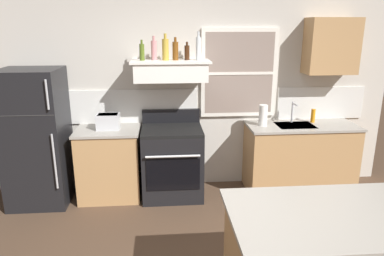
{
  "coord_description": "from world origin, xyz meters",
  "views": [
    {
      "loc": [
        -0.35,
        -2.44,
        2.15
      ],
      "look_at": [
        -0.05,
        1.2,
        1.1
      ],
      "focal_mm": 33.38,
      "sensor_mm": 36.0,
      "label": 1
    }
  ],
  "objects_px": {
    "toaster": "(108,121)",
    "bottle_amber_wine": "(175,51)",
    "refrigerator": "(37,138)",
    "bottle_rose_pink": "(154,50)",
    "bottle_clear_tall": "(198,48)",
    "stove_range": "(172,161)",
    "bottle_brown_stout": "(187,52)",
    "bottle_olive_oil_square": "(142,52)",
    "bottle_champagne_gold_foil": "(165,49)",
    "dish_soap_bottle": "(313,116)",
    "paper_towel_roll": "(263,115)"
  },
  "relations": [
    {
      "from": "refrigerator",
      "to": "toaster",
      "type": "relative_size",
      "value": 5.63
    },
    {
      "from": "toaster",
      "to": "bottle_champagne_gold_foil",
      "type": "distance_m",
      "value": 1.13
    },
    {
      "from": "paper_towel_roll",
      "to": "bottle_rose_pink",
      "type": "bearing_deg",
      "value": 175.27
    },
    {
      "from": "stove_range",
      "to": "bottle_clear_tall",
      "type": "distance_m",
      "value": 1.47
    },
    {
      "from": "bottle_amber_wine",
      "to": "bottle_brown_stout",
      "type": "xyz_separation_m",
      "value": [
        0.14,
        0.02,
        -0.02
      ]
    },
    {
      "from": "refrigerator",
      "to": "stove_range",
      "type": "distance_m",
      "value": 1.69
    },
    {
      "from": "stove_range",
      "to": "bottle_amber_wine",
      "type": "bearing_deg",
      "value": 60.22
    },
    {
      "from": "toaster",
      "to": "bottle_amber_wine",
      "type": "bearing_deg",
      "value": 4.71
    },
    {
      "from": "bottle_champagne_gold_foil",
      "to": "bottle_clear_tall",
      "type": "bearing_deg",
      "value": 2.04
    },
    {
      "from": "stove_range",
      "to": "bottle_brown_stout",
      "type": "bearing_deg",
      "value": 31.4
    },
    {
      "from": "bottle_champagne_gold_foil",
      "to": "dish_soap_bottle",
      "type": "bearing_deg",
      "value": 1.38
    },
    {
      "from": "bottle_clear_tall",
      "to": "bottle_rose_pink",
      "type": "bearing_deg",
      "value": 175.16
    },
    {
      "from": "refrigerator",
      "to": "bottle_olive_oil_square",
      "type": "relative_size",
      "value": 6.84
    },
    {
      "from": "bottle_amber_wine",
      "to": "paper_towel_roll",
      "type": "relative_size",
      "value": 1.01
    },
    {
      "from": "bottle_olive_oil_square",
      "to": "bottle_clear_tall",
      "type": "bearing_deg",
      "value": 0.42
    },
    {
      "from": "bottle_champagne_gold_foil",
      "to": "bottle_amber_wine",
      "type": "bearing_deg",
      "value": 8.19
    },
    {
      "from": "toaster",
      "to": "bottle_amber_wine",
      "type": "distance_m",
      "value": 1.2
    },
    {
      "from": "bottle_clear_tall",
      "to": "dish_soap_bottle",
      "type": "xyz_separation_m",
      "value": [
        1.54,
        0.03,
        -0.89
      ]
    },
    {
      "from": "refrigerator",
      "to": "stove_range",
      "type": "height_order",
      "value": "refrigerator"
    },
    {
      "from": "bottle_rose_pink",
      "to": "bottle_brown_stout",
      "type": "distance_m",
      "value": 0.4
    },
    {
      "from": "bottle_brown_stout",
      "to": "bottle_amber_wine",
      "type": "bearing_deg",
      "value": -173.47
    },
    {
      "from": "bottle_rose_pink",
      "to": "bottle_amber_wine",
      "type": "xyz_separation_m",
      "value": [
        0.26,
        -0.04,
        -0.01
      ]
    },
    {
      "from": "stove_range",
      "to": "dish_soap_bottle",
      "type": "xyz_separation_m",
      "value": [
        1.88,
        0.14,
        0.54
      ]
    },
    {
      "from": "bottle_amber_wine",
      "to": "dish_soap_bottle",
      "type": "bearing_deg",
      "value": 0.92
    },
    {
      "from": "bottle_olive_oil_square",
      "to": "refrigerator",
      "type": "bearing_deg",
      "value": -174.63
    },
    {
      "from": "bottle_brown_stout",
      "to": "dish_soap_bottle",
      "type": "bearing_deg",
      "value": 0.44
    },
    {
      "from": "toaster",
      "to": "bottle_olive_oil_square",
      "type": "relative_size",
      "value": 1.22
    },
    {
      "from": "bottle_champagne_gold_foil",
      "to": "bottle_brown_stout",
      "type": "bearing_deg",
      "value": 7.29
    },
    {
      "from": "bottle_olive_oil_square",
      "to": "bottle_amber_wine",
      "type": "distance_m",
      "value": 0.4
    },
    {
      "from": "bottle_rose_pink",
      "to": "bottle_brown_stout",
      "type": "bearing_deg",
      "value": -3.75
    },
    {
      "from": "bottle_rose_pink",
      "to": "dish_soap_bottle",
      "type": "distance_m",
      "value": 2.25
    },
    {
      "from": "bottle_rose_pink",
      "to": "bottle_clear_tall",
      "type": "height_order",
      "value": "bottle_clear_tall"
    },
    {
      "from": "bottle_rose_pink",
      "to": "toaster",
      "type": "bearing_deg",
      "value": -169.18
    },
    {
      "from": "bottle_rose_pink",
      "to": "bottle_clear_tall",
      "type": "relative_size",
      "value": 0.84
    },
    {
      "from": "bottle_clear_tall",
      "to": "paper_towel_roll",
      "type": "xyz_separation_m",
      "value": [
        0.83,
        -0.07,
        -0.84
      ]
    },
    {
      "from": "stove_range",
      "to": "bottle_olive_oil_square",
      "type": "bearing_deg",
      "value": 163.65
    },
    {
      "from": "toaster",
      "to": "bottle_amber_wine",
      "type": "relative_size",
      "value": 1.09
    },
    {
      "from": "bottle_clear_tall",
      "to": "dish_soap_bottle",
      "type": "bearing_deg",
      "value": 1.2
    },
    {
      "from": "bottle_olive_oil_square",
      "to": "bottle_rose_pink",
      "type": "height_order",
      "value": "bottle_rose_pink"
    },
    {
      "from": "refrigerator",
      "to": "bottle_rose_pink",
      "type": "height_order",
      "value": "bottle_rose_pink"
    },
    {
      "from": "stove_range",
      "to": "bottle_brown_stout",
      "type": "height_order",
      "value": "bottle_brown_stout"
    },
    {
      "from": "toaster",
      "to": "bottle_clear_tall",
      "type": "relative_size",
      "value": 0.87
    },
    {
      "from": "refrigerator",
      "to": "stove_range",
      "type": "bearing_deg",
      "value": 0.8
    },
    {
      "from": "stove_range",
      "to": "bottle_rose_pink",
      "type": "xyz_separation_m",
      "value": [
        -0.2,
        0.15,
        1.4
      ]
    },
    {
      "from": "bottle_brown_stout",
      "to": "bottle_olive_oil_square",
      "type": "bearing_deg",
      "value": -177.44
    },
    {
      "from": "paper_towel_roll",
      "to": "dish_soap_bottle",
      "type": "bearing_deg",
      "value": 8.06
    },
    {
      "from": "bottle_clear_tall",
      "to": "bottle_amber_wine",
      "type": "bearing_deg",
      "value": 179.37
    },
    {
      "from": "bottle_olive_oil_square",
      "to": "bottle_brown_stout",
      "type": "distance_m",
      "value": 0.55
    },
    {
      "from": "bottle_olive_oil_square",
      "to": "stove_range",
      "type": "bearing_deg",
      "value": -16.35
    },
    {
      "from": "bottle_champagne_gold_foil",
      "to": "bottle_brown_stout",
      "type": "height_order",
      "value": "bottle_champagne_gold_foil"
    }
  ]
}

